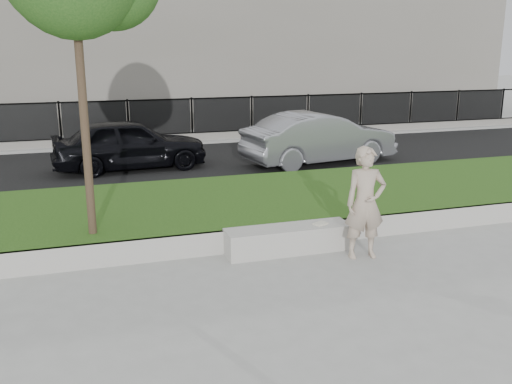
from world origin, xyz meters
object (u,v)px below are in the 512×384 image
object	(u,v)px
stone_bench	(288,239)
car_silver	(320,138)
book	(321,224)
car_dark	(130,144)
man	(365,203)

from	to	relation	value
stone_bench	car_silver	bearing A→B (deg)	62.18
book	car_dark	size ratio (longest dim) A/B	0.06
stone_bench	man	xyz separation A→B (m)	(1.10, -0.60, 0.71)
book	stone_bench	bearing A→B (deg)	151.46
stone_bench	book	bearing A→B (deg)	-3.13
man	book	xyz separation A→B (m)	(-0.53, 0.57, -0.47)
stone_bench	car_dark	xyz separation A→B (m)	(-1.92, 7.33, 0.53)
car_dark	car_silver	size ratio (longest dim) A/B	0.92
car_dark	book	bearing A→B (deg)	-165.40
stone_bench	book	world-z (taller)	book
car_silver	man	bearing A→B (deg)	152.22
book	car_silver	size ratio (longest dim) A/B	0.05
man	car_silver	distance (m)	7.42
stone_bench	man	bearing A→B (deg)	-28.66
stone_bench	book	distance (m)	0.63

